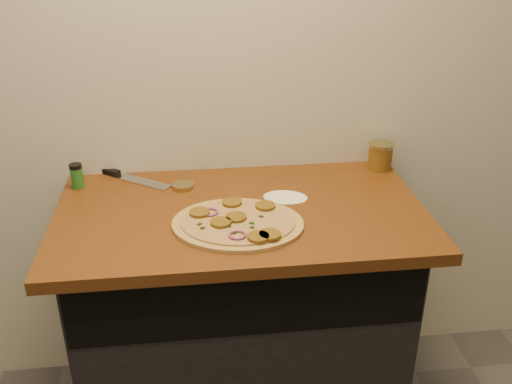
{
  "coord_description": "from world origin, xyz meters",
  "views": [
    {
      "loc": [
        -0.15,
        -0.22,
        1.77
      ],
      "look_at": [
        0.05,
        1.43,
        0.95
      ],
      "focal_mm": 40.0,
      "sensor_mm": 36.0,
      "label": 1
    }
  ],
  "objects": [
    {
      "name": "flour_spill",
      "position": [
        0.16,
        1.48,
        0.9
      ],
      "size": [
        0.18,
        0.18,
        0.0
      ],
      "primitive_type": "cylinder",
      "rotation": [
        0.0,
        0.0,
        -0.26
      ],
      "color": "white",
      "rests_on": "countertop"
    },
    {
      "name": "salsa_jar",
      "position": [
        0.55,
        1.68,
        0.95
      ],
      "size": [
        0.09,
        0.09,
        0.1
      ],
      "color": "#9E290F",
      "rests_on": "countertop"
    },
    {
      "name": "cabinet",
      "position": [
        0.0,
        1.45,
        0.43
      ],
      "size": [
        1.1,
        0.6,
        0.86
      ],
      "primitive_type": "cube",
      "color": "black",
      "rests_on": "ground"
    },
    {
      "name": "spice_shaker",
      "position": [
        -0.55,
        1.65,
        0.94
      ],
      "size": [
        0.04,
        0.04,
        0.09
      ],
      "color": "#256820",
      "rests_on": "countertop"
    },
    {
      "name": "countertop",
      "position": [
        0.0,
        1.42,
        0.88
      ],
      "size": [
        1.2,
        0.7,
        0.04
      ],
      "primitive_type": "cube",
      "color": "brown",
      "rests_on": "cabinet"
    },
    {
      "name": "chefs_knife",
      "position": [
        -0.41,
        1.72,
        0.91
      ],
      "size": [
        0.31,
        0.24,
        0.02
      ],
      "color": "#B7BAC1",
      "rests_on": "countertop"
    },
    {
      "name": "pizza",
      "position": [
        -0.02,
        1.31,
        0.91
      ],
      "size": [
        0.46,
        0.46,
        0.03
      ],
      "color": "tan",
      "rests_on": "countertop"
    },
    {
      "name": "mason_jar_lid",
      "position": [
        -0.19,
        1.6,
        0.91
      ],
      "size": [
        0.09,
        0.09,
        0.02
      ],
      "primitive_type": "cylinder",
      "rotation": [
        0.0,
        0.0,
        -0.2
      ],
      "color": "tan",
      "rests_on": "countertop"
    }
  ]
}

